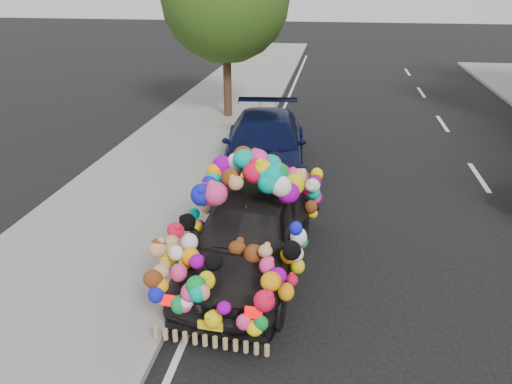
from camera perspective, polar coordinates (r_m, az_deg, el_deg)
ground at (r=8.76m, az=8.62°, el=-9.09°), size 100.00×100.00×0.00m
sidewalk at (r=9.66m, az=-17.90°, el=-6.31°), size 4.00×60.00×0.12m
kerb at (r=9.00m, az=-6.60°, el=-7.53°), size 0.15×60.00×0.13m
plush_art_car at (r=8.20m, az=-0.80°, el=-2.61°), size 2.38×4.57×2.09m
navy_sedan at (r=12.65m, az=0.98°, el=5.33°), size 2.53×5.20×1.46m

